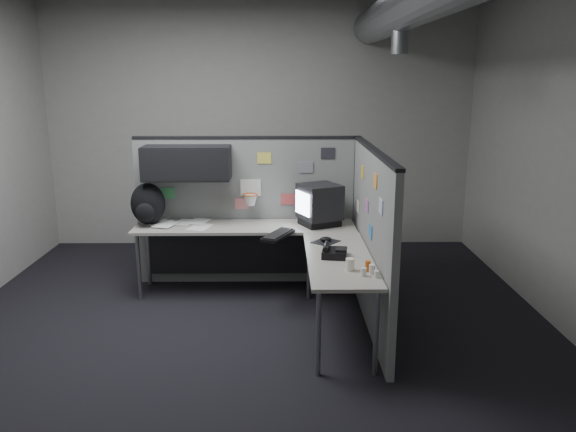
{
  "coord_description": "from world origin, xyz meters",
  "views": [
    {
      "loc": [
        0.28,
        -4.69,
        2.24
      ],
      "look_at": [
        0.34,
        0.35,
        0.99
      ],
      "focal_mm": 35.0,
      "sensor_mm": 36.0,
      "label": 1
    }
  ],
  "objects_px": {
    "keyboard": "(278,235)",
    "backpack": "(148,205)",
    "monitor": "(319,204)",
    "phone": "(334,252)",
    "desk": "(268,244)"
  },
  "relations": [
    {
      "from": "keyboard",
      "to": "backpack",
      "type": "height_order",
      "value": "backpack"
    },
    {
      "from": "backpack",
      "to": "phone",
      "type": "bearing_deg",
      "value": -11.13
    },
    {
      "from": "desk",
      "to": "phone",
      "type": "bearing_deg",
      "value": -52.79
    },
    {
      "from": "keyboard",
      "to": "backpack",
      "type": "relative_size",
      "value": 1.1
    },
    {
      "from": "monitor",
      "to": "phone",
      "type": "bearing_deg",
      "value": -67.17
    },
    {
      "from": "desk",
      "to": "backpack",
      "type": "xyz_separation_m",
      "value": [
        -1.26,
        0.34,
        0.33
      ]
    },
    {
      "from": "keyboard",
      "to": "monitor",
      "type": "bearing_deg",
      "value": 26.51
    },
    {
      "from": "monitor",
      "to": "keyboard",
      "type": "relative_size",
      "value": 1.04
    },
    {
      "from": "desk",
      "to": "keyboard",
      "type": "height_order",
      "value": "keyboard"
    },
    {
      "from": "backpack",
      "to": "desk",
      "type": "bearing_deg",
      "value": 4.93
    },
    {
      "from": "keyboard",
      "to": "backpack",
      "type": "xyz_separation_m",
      "value": [
        -1.36,
        0.49,
        0.2
      ]
    },
    {
      "from": "monitor",
      "to": "phone",
      "type": "distance_m",
      "value": 1.09
    },
    {
      "from": "keyboard",
      "to": "backpack",
      "type": "distance_m",
      "value": 1.46
    },
    {
      "from": "desk",
      "to": "backpack",
      "type": "distance_m",
      "value": 1.35
    },
    {
      "from": "phone",
      "to": "backpack",
      "type": "bearing_deg",
      "value": 167.86
    }
  ]
}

